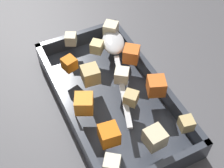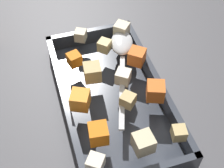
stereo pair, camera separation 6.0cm
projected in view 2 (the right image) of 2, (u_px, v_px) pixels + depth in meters
The scene contains 17 objects.
ground_plane at pixel (117, 96), 0.66m from camera, with size 4.00×4.00×0.00m, color #4C4C51.
baking_dish at pixel (112, 98), 0.64m from camera, with size 0.38×0.20×0.05m.
carrot_chunk_near_spoon at pixel (137, 56), 0.64m from camera, with size 0.03×0.03×0.03m, color orange.
carrot_chunk_center at pixel (74, 59), 0.64m from camera, with size 0.03×0.03×0.03m, color orange.
carrot_chunk_corner_ne at pixel (80, 100), 0.57m from camera, with size 0.03×0.03×0.03m, color orange.
carrot_chunk_heap_top at pixel (98, 134), 0.52m from camera, with size 0.03×0.03×0.03m, color orange.
carrot_chunk_near_left at pixel (155, 91), 0.58m from camera, with size 0.03×0.03×0.03m, color orange.
potato_chunk_far_right at pixel (130, 100), 0.58m from camera, with size 0.02×0.02×0.02m, color tan.
potato_chunk_far_left at pixel (105, 45), 0.67m from camera, with size 0.02×0.02×0.02m, color #E0CC89.
potato_chunk_corner_se at pixel (92, 72), 0.61m from camera, with size 0.03×0.03×0.03m, color tan.
potato_chunk_front_center at pixel (143, 143), 0.51m from camera, with size 0.03×0.03×0.03m, color beige.
potato_chunk_under_handle at pixel (122, 29), 0.70m from camera, with size 0.03×0.03×0.03m, color beige.
potato_chunk_back_center at pixel (179, 133), 0.53m from camera, with size 0.02×0.02×0.02m, color tan.
potato_chunk_rim_edge at pixel (81, 35), 0.69m from camera, with size 0.02×0.02×0.02m, color beige.
parsnip_chunk_mid_left at pixel (96, 163), 0.49m from camera, with size 0.03×0.03×0.03m, color silver.
parsnip_chunk_heap_side at pixel (123, 77), 0.61m from camera, with size 0.03×0.03×0.03m, color silver.
serving_spoon at pixel (122, 47), 0.67m from camera, with size 0.25×0.11×0.02m.
Camera 2 is at (-0.39, 0.13, 0.52)m, focal length 50.03 mm.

